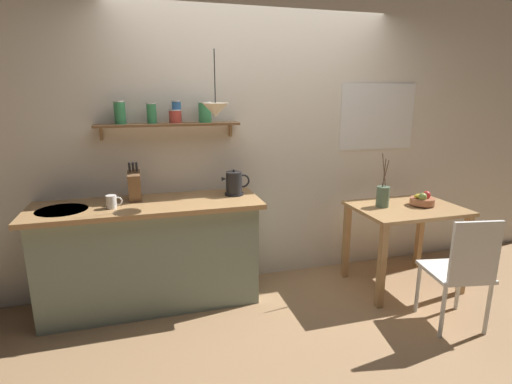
% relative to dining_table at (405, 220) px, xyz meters
% --- Properties ---
extents(ground_plane, '(14.00, 14.00, 0.00)m').
position_rel_dining_table_xyz_m(ground_plane, '(-1.26, -0.02, -0.64)').
color(ground_plane, '#A87F56').
extents(back_wall, '(6.80, 0.11, 2.70)m').
position_rel_dining_table_xyz_m(back_wall, '(-1.06, 0.63, 0.71)').
color(back_wall, silver).
rests_on(back_wall, ground_plane).
extents(kitchen_counter, '(1.83, 0.63, 0.91)m').
position_rel_dining_table_xyz_m(kitchen_counter, '(-2.26, 0.29, -0.18)').
color(kitchen_counter, gray).
rests_on(kitchen_counter, ground_plane).
extents(wall_shelf, '(1.18, 0.20, 0.32)m').
position_rel_dining_table_xyz_m(wall_shelf, '(-2.04, 0.47, 0.93)').
color(wall_shelf, brown).
extents(dining_table, '(0.95, 0.70, 0.77)m').
position_rel_dining_table_xyz_m(dining_table, '(0.00, 0.00, 0.00)').
color(dining_table, tan).
rests_on(dining_table, ground_plane).
extents(dining_chair_near, '(0.48, 0.49, 0.91)m').
position_rel_dining_table_xyz_m(dining_chair_near, '(-0.04, -0.74, -0.14)').
color(dining_chair_near, white).
rests_on(dining_chair_near, ground_plane).
extents(fruit_bowl, '(0.22, 0.22, 0.13)m').
position_rel_dining_table_xyz_m(fruit_bowl, '(0.15, -0.01, 0.19)').
color(fruit_bowl, '#BC704C').
rests_on(fruit_bowl, dining_table).
extents(twig_vase, '(0.11, 0.11, 0.49)m').
position_rel_dining_table_xyz_m(twig_vase, '(-0.22, 0.06, 0.23)').
color(twig_vase, '#567056').
rests_on(twig_vase, dining_table).
extents(electric_kettle, '(0.25, 0.16, 0.23)m').
position_rel_dining_table_xyz_m(electric_kettle, '(-1.53, 0.34, 0.37)').
color(electric_kettle, black).
rests_on(electric_kettle, kitchen_counter).
extents(knife_block, '(0.10, 0.19, 0.33)m').
position_rel_dining_table_xyz_m(knife_block, '(-2.36, 0.36, 0.40)').
color(knife_block, brown).
rests_on(knife_block, kitchen_counter).
extents(coffee_mug_by_sink, '(0.12, 0.08, 0.10)m').
position_rel_dining_table_xyz_m(coffee_mug_by_sink, '(-2.53, 0.20, 0.32)').
color(coffee_mug_by_sink, white).
rests_on(coffee_mug_by_sink, kitchen_counter).
extents(pendant_lamp, '(0.21, 0.21, 0.50)m').
position_rel_dining_table_xyz_m(pendant_lamp, '(-1.71, 0.17, 1.01)').
color(pendant_lamp, black).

